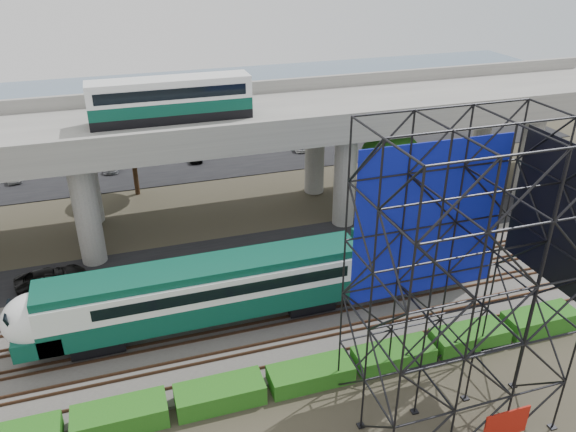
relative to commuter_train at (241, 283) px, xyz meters
name	(u,v)px	position (x,y,z in m)	size (l,w,h in m)	color
ground	(271,337)	(1.29, -2.00, -2.88)	(140.00, 140.00, 0.00)	#474233
ballast_bed	(262,317)	(1.29, 0.00, -2.78)	(90.00, 12.00, 0.20)	slate
service_road	(232,253)	(1.29, 8.50, -2.84)	(90.00, 5.00, 0.08)	black
parking_lot	(186,152)	(1.29, 32.00, -2.84)	(90.00, 18.00, 0.08)	black
harbor_water	(163,102)	(1.29, 54.00, -2.87)	(140.00, 40.00, 0.03)	#4A607A
rail_tracks	(262,314)	(1.29, 0.00, -2.60)	(90.00, 9.52, 0.16)	#472D1E
commuter_train	(241,283)	(0.00, 0.00, 0.00)	(29.30, 3.06, 4.30)	black
overpass	(209,129)	(1.07, 14.00, 5.33)	(80.00, 12.00, 12.40)	#9E9B93
scaffold_tower	(460,285)	(8.12, -9.98, 4.59)	(9.36, 6.36, 15.00)	black
hedge_strip	(311,374)	(2.29, -6.30, -2.32)	(34.60, 1.80, 1.20)	#195713
trees	(155,166)	(-3.38, 14.17, 2.69)	(40.94, 16.94, 7.69)	#382314
suv	(51,278)	(-11.57, 7.85, -2.15)	(2.15, 4.66, 1.30)	black
parked_cars	(203,145)	(3.24, 31.89, -2.22)	(35.90, 9.27, 1.26)	silver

